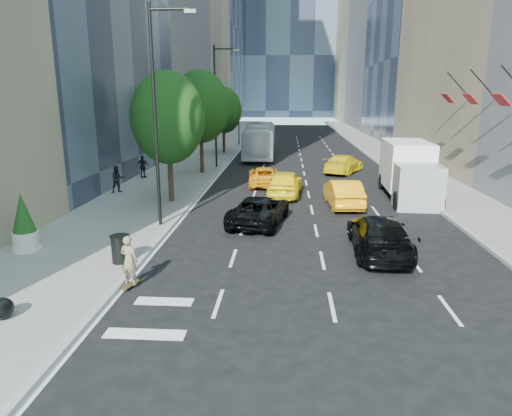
# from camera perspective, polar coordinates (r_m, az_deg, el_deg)

# --- Properties ---
(ground) EXTENTS (160.00, 160.00, 0.00)m
(ground) POSITION_cam_1_polar(r_m,az_deg,el_deg) (18.01, 5.09, -6.44)
(ground) COLOR black
(ground) RESTS_ON ground
(sidewalk_left) EXTENTS (6.00, 120.00, 0.15)m
(sidewalk_left) POSITION_cam_1_polar(r_m,az_deg,el_deg) (48.04, -6.47, 6.56)
(sidewalk_left) COLOR slate
(sidewalk_left) RESTS_ON ground
(sidewalk_right) EXTENTS (4.00, 120.00, 0.15)m
(sidewalk_right) POSITION_cam_1_polar(r_m,az_deg,el_deg) (48.42, 16.38, 6.14)
(sidewalk_right) COLOR slate
(sidewalk_right) RESTS_ON ground
(tower_right_far) EXTENTS (20.00, 24.00, 50.00)m
(tower_right_far) POSITION_cam_1_polar(r_m,az_deg,el_deg) (118.53, 15.98, 22.67)
(tower_right_far) COLOR #756651
(tower_right_far) RESTS_ON ground
(lamp_near) EXTENTS (2.13, 0.22, 10.00)m
(lamp_near) POSITION_cam_1_polar(r_m,az_deg,el_deg) (21.68, -12.14, 12.50)
(lamp_near) COLOR black
(lamp_near) RESTS_ON sidewalk_left
(lamp_far) EXTENTS (2.13, 0.22, 10.00)m
(lamp_far) POSITION_cam_1_polar(r_m,az_deg,el_deg) (39.31, -4.87, 13.33)
(lamp_far) COLOR black
(lamp_far) RESTS_ON sidewalk_left
(tree_near) EXTENTS (4.20, 4.20, 7.46)m
(tree_near) POSITION_cam_1_polar(r_m,az_deg,el_deg) (26.76, -10.95, 10.99)
(tree_near) COLOR black
(tree_near) RESTS_ON sidewalk_left
(tree_mid) EXTENTS (4.50, 4.50, 7.99)m
(tree_mid) POSITION_cam_1_polar(r_m,az_deg,el_deg) (36.51, -6.96, 12.45)
(tree_mid) COLOR black
(tree_mid) RESTS_ON sidewalk_left
(tree_far) EXTENTS (3.90, 3.90, 6.92)m
(tree_far) POSITION_cam_1_polar(r_m,az_deg,el_deg) (49.36, -4.10, 12.11)
(tree_far) COLOR black
(tree_far) RESTS_ON sidewalk_left
(traffic_signal) EXTENTS (2.48, 0.53, 5.20)m
(traffic_signal) POSITION_cam_1_polar(r_m,az_deg,el_deg) (57.21, -2.17, 12.01)
(traffic_signal) COLOR black
(traffic_signal) RESTS_ON sidewalk_left
(facade_flags) EXTENTS (1.85, 13.30, 2.05)m
(facade_flags) POSITION_cam_1_polar(r_m,az_deg,el_deg) (29.07, 26.97, 12.38)
(facade_flags) COLOR black
(facade_flags) RESTS_ON ground
(skateboarder) EXTENTS (0.70, 0.56, 1.68)m
(skateboarder) POSITION_cam_1_polar(r_m,az_deg,el_deg) (15.76, -15.56, -6.71)
(skateboarder) COLOR #76694A
(skateboarder) RESTS_ON ground
(black_sedan_lincoln) EXTENTS (3.21, 5.41, 1.41)m
(black_sedan_lincoln) POSITION_cam_1_polar(r_m,az_deg,el_deg) (22.61, 0.41, -0.24)
(black_sedan_lincoln) COLOR black
(black_sedan_lincoln) RESTS_ON ground
(black_sedan_mercedes) EXTENTS (2.36, 5.44, 1.56)m
(black_sedan_mercedes) POSITION_cam_1_polar(r_m,az_deg,el_deg) (19.08, 15.16, -3.23)
(black_sedan_mercedes) COLOR black
(black_sedan_mercedes) RESTS_ON ground
(taxi_a) EXTENTS (2.40, 5.01, 1.65)m
(taxi_a) POSITION_cam_1_polar(r_m,az_deg,el_deg) (28.89, 3.66, 3.14)
(taxi_a) COLOR yellow
(taxi_a) RESTS_ON ground
(taxi_b) EXTENTS (1.94, 4.84, 1.56)m
(taxi_b) POSITION_cam_1_polar(r_m,az_deg,el_deg) (26.65, 10.83, 1.89)
(taxi_b) COLOR #FF9F0D
(taxi_b) RESTS_ON ground
(taxi_c) EXTENTS (2.49, 4.83, 1.30)m
(taxi_c) POSITION_cam_1_polar(r_m,az_deg,el_deg) (32.25, 1.05, 4.00)
(taxi_c) COLOR #FF9E0D
(taxi_c) RESTS_ON ground
(taxi_d) EXTENTS (4.03, 5.52, 1.48)m
(taxi_d) POSITION_cam_1_polar(r_m,az_deg,el_deg) (38.06, 10.88, 5.44)
(taxi_d) COLOR yellow
(taxi_d) RESTS_ON ground
(city_bus) EXTENTS (3.03, 12.16, 3.37)m
(city_bus) POSITION_cam_1_polar(r_m,az_deg,el_deg) (46.93, 0.48, 8.45)
(city_bus) COLOR silver
(city_bus) RESTS_ON ground
(box_truck) EXTENTS (2.95, 7.26, 3.41)m
(box_truck) POSITION_cam_1_polar(r_m,az_deg,el_deg) (29.52, 18.57, 4.46)
(box_truck) COLOR white
(box_truck) RESTS_ON ground
(pedestrian_a) EXTENTS (1.05, 1.00, 1.72)m
(pedestrian_a) POSITION_cam_1_polar(r_m,az_deg,el_deg) (30.43, -16.92, 3.47)
(pedestrian_a) COLOR black
(pedestrian_a) RESTS_ON sidewalk_left
(pedestrian_b) EXTENTS (1.05, 0.58, 1.69)m
(pedestrian_b) POSITION_cam_1_polar(r_m,az_deg,el_deg) (35.35, -13.95, 5.05)
(pedestrian_b) COLOR black
(pedestrian_b) RESTS_ON sidewalk_left
(trash_can) EXTENTS (0.67, 0.67, 1.00)m
(trash_can) POSITION_cam_1_polar(r_m,az_deg,el_deg) (17.83, -16.58, -4.98)
(trash_can) COLOR black
(trash_can) RESTS_ON sidewalk_left
(planter_shrub) EXTENTS (0.99, 0.99, 2.37)m
(planter_shrub) POSITION_cam_1_polar(r_m,az_deg,el_deg) (20.41, -27.03, -1.73)
(planter_shrub) COLOR beige
(planter_shrub) RESTS_ON sidewalk_left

